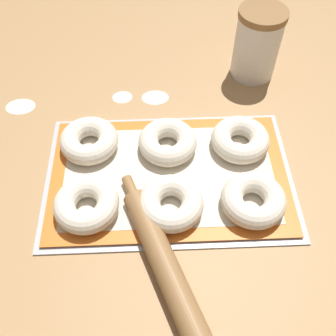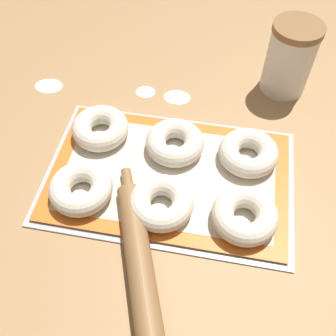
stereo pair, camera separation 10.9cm
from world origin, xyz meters
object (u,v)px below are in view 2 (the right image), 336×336
bagel_front_left (81,188)px  bagel_back_center (174,142)px  bagel_back_right (248,153)px  rolling_pin (141,270)px  baking_tray (168,176)px  bagel_front_right (245,215)px  bagel_front_center (162,203)px  bagel_back_left (100,128)px  flour_canister (290,58)px

bagel_front_left → bagel_back_center: same height
bagel_back_right → rolling_pin: 0.34m
baking_tray → bagel_back_right: (0.16, 0.07, 0.03)m
bagel_front_right → bagel_back_center: same height
bagel_back_center → rolling_pin: size_ratio=0.30×
bagel_front_left → bagel_front_center: size_ratio=1.00×
bagel_back_left → rolling_pin: size_ratio=0.30×
baking_tray → bagel_front_left: size_ratio=4.09×
bagel_front_left → bagel_front_right: size_ratio=1.00×
bagel_front_right → rolling_pin: size_ratio=0.30×
flour_canister → rolling_pin: bearing=-113.6°
baking_tray → flour_canister: flour_canister is taller
rolling_pin → bagel_back_center: bearing=88.4°
bagel_front_left → bagel_back_center: 0.22m
bagel_back_left → bagel_back_center: size_ratio=1.00×
bagel_back_right → baking_tray: bearing=-156.3°
baking_tray → flour_canister: (0.24, 0.34, 0.09)m
baking_tray → bagel_back_left: bearing=154.2°
bagel_front_left → bagel_back_center: size_ratio=1.00×
bagel_front_left → bagel_front_right: same height
baking_tray → bagel_back_left: bagel_back_left is taller
rolling_pin → bagel_back_left: bearing=117.9°
bagel_front_center → bagel_back_right: (0.16, 0.16, 0.00)m
bagel_back_left → rolling_pin: (0.16, -0.31, -0.01)m
bagel_back_right → bagel_front_right: bearing=-89.2°
bagel_front_center → bagel_front_right: size_ratio=1.00×
bagel_front_left → bagel_back_left: (-0.01, 0.16, 0.00)m
baking_tray → bagel_front_right: size_ratio=4.09×
baking_tray → flour_canister: bearing=54.8°
flour_canister → rolling_pin: (-0.24, -0.56, -0.07)m
bagel_front_center → bagel_front_right: (0.16, 0.00, 0.00)m
bagel_back_left → bagel_back_right: same height
baking_tray → rolling_pin: rolling_pin is taller
baking_tray → flour_canister: 0.42m
bagel_front_left → bagel_front_right: bearing=-0.5°
baking_tray → rolling_pin: size_ratio=1.24×
rolling_pin → bagel_front_center: bearing=85.3°
bagel_front_left → flour_canister: size_ratio=0.72×
baking_tray → bagel_front_right: 0.19m
bagel_front_center → flour_canister: flour_canister is taller
bagel_front_left → rolling_pin: 0.21m
bagel_front_left → bagel_front_center: same height
bagel_front_left → bagel_back_right: bearing=25.3°
bagel_front_right → flour_canister: (0.07, 0.42, 0.06)m
bagel_front_center → flour_canister: 0.48m
bagel_front_right → bagel_back_right: bearing=90.8°
bagel_front_left → rolling_pin: bearing=-42.6°
baking_tray → bagel_front_right: (0.17, -0.09, 0.03)m
bagel_front_center → bagel_back_left: 0.24m
bagel_front_left → bagel_front_right: 0.33m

